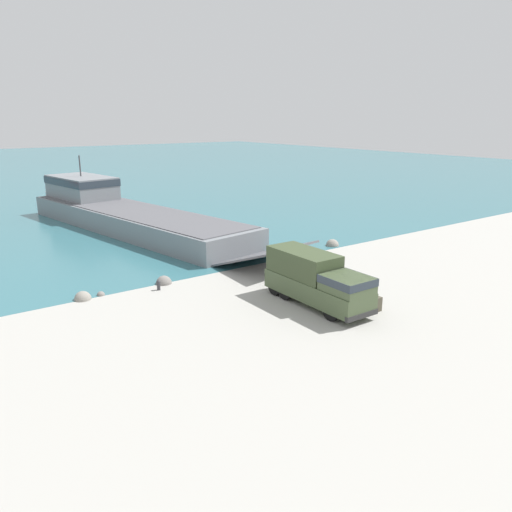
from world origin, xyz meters
TOP-DOWN VIEW (x-y plane):
  - ground_plane at (0.00, 0.00)m, footprint 240.00×240.00m
  - water_surface at (0.00, 97.20)m, footprint 240.00×180.00m
  - landing_craft at (-2.31, 27.39)m, footprint 12.57×38.67m
  - military_truck at (-1.11, -2.14)m, footprint 2.50×7.84m
  - soldier_on_ramp at (1.57, -2.84)m, footprint 0.47×0.49m
  - moored_boat_a at (-2.61, 51.59)m, footprint 2.28×5.34m
  - mooring_bollard at (-7.99, 6.13)m, footprint 0.27×0.27m
  - cargo_crate at (0.93, -4.84)m, footprint 0.93×1.10m
  - shoreline_rock_a at (10.26, 8.07)m, footprint 1.20×1.20m
  - shoreline_rock_b at (-12.78, 7.32)m, footprint 1.09×1.09m
  - shoreline_rock_c at (-7.10, 7.19)m, footprint 1.13×1.13m
  - shoreline_rock_d at (-11.56, 7.41)m, footprint 0.53×0.53m

SIDE VIEW (x-z plane):
  - ground_plane at x=0.00m, z-range 0.00..0.00m
  - shoreline_rock_a at x=10.26m, z-range -0.60..0.60m
  - shoreline_rock_b at x=-12.78m, z-range -0.55..0.55m
  - shoreline_rock_c at x=-7.10m, z-range -0.56..0.56m
  - shoreline_rock_d at x=-11.56m, z-range -0.26..0.26m
  - water_surface at x=0.00m, z-range 0.00..0.01m
  - mooring_bollard at x=-7.99m, z-range 0.03..0.74m
  - cargo_crate at x=0.93m, z-range 0.00..0.89m
  - moored_boat_a at x=-2.61m, z-range -0.31..1.53m
  - soldier_on_ramp at x=1.57m, z-range 0.13..1.83m
  - military_truck at x=-1.11m, z-range 0.05..3.27m
  - landing_craft at x=-2.31m, z-range -1.89..5.24m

